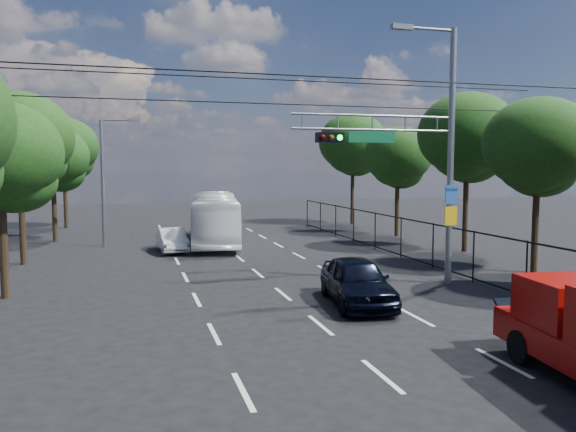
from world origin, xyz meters
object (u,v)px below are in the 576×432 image
object	(u,v)px
white_bus	(215,218)
white_van	(172,240)
navy_hatchback	(357,281)
signal_mast	(422,145)

from	to	relation	value
white_bus	white_van	xyz separation A→B (m)	(-2.64, -2.64, -0.86)
navy_hatchback	white_van	world-z (taller)	navy_hatchback
white_bus	white_van	distance (m)	3.83
signal_mast	navy_hatchback	bearing A→B (deg)	-149.00
signal_mast	white_van	bearing A→B (deg)	126.50
signal_mast	white_bus	distance (m)	15.41
white_van	white_bus	bearing A→B (deg)	41.25
white_bus	navy_hatchback	bearing A→B (deg)	-74.40
navy_hatchback	white_van	distance (m)	14.11
signal_mast	white_van	xyz separation A→B (m)	(-8.29, 11.20, -4.63)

